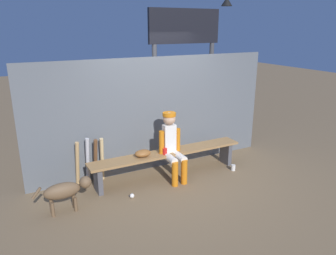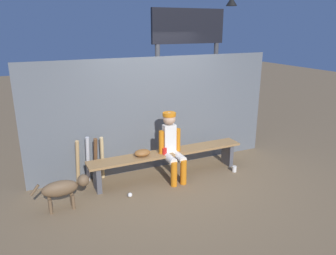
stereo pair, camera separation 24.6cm
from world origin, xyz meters
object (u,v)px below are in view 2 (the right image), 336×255
(bat_wood_dark, at_px, (96,160))
(bat_aluminum_silver, at_px, (88,160))
(player_seated, at_px, (172,144))
(bat_wood_natural, at_px, (102,158))
(cup_on_ground, at_px, (234,169))
(cup_on_bench, at_px, (165,151))
(dog, at_px, (64,188))
(dugout_bench, at_px, (168,157))
(scoreboard, at_px, (191,47))
(bat_wood_tan, at_px, (78,162))
(baseball_glove, at_px, (142,153))
(baseball, at_px, (130,195))

(bat_wood_dark, relative_size, bat_aluminum_silver, 0.98)
(player_seated, relative_size, bat_aluminum_silver, 1.42)
(bat_wood_dark, bearing_deg, bat_wood_natural, 16.45)
(player_seated, bearing_deg, cup_on_ground, -11.22)
(player_seated, height_order, cup_on_bench, player_seated)
(dog, bearing_deg, cup_on_ground, 0.01)
(dugout_bench, bearing_deg, scoreboard, 49.03)
(bat_aluminum_silver, xyz_separation_m, dog, (-0.50, -0.72, -0.08))
(cup_on_bench, relative_size, scoreboard, 0.03)
(player_seated, xyz_separation_m, bat_wood_natural, (-1.11, 0.49, -0.25))
(cup_on_bench, bearing_deg, bat_wood_tan, 161.57)
(player_seated, distance_m, scoreboard, 2.39)
(cup_on_ground, xyz_separation_m, dog, (-3.04, -0.00, 0.28))
(player_seated, distance_m, cup_on_bench, 0.18)
(bat_wood_natural, height_order, bat_aluminum_silver, bat_aluminum_silver)
(bat_wood_natural, bearing_deg, scoreboard, 23.02)
(baseball_glove, distance_m, dog, 1.41)
(player_seated, relative_size, baseball_glove, 4.26)
(bat_wood_tan, height_order, cup_on_ground, bat_wood_tan)
(bat_wood_dark, distance_m, scoreboard, 3.12)
(bat_wood_natural, distance_m, cup_on_ground, 2.43)
(scoreboard, bearing_deg, player_seated, -128.09)
(bat_wood_natural, bearing_deg, cup_on_bench, -24.47)
(dog, bearing_deg, player_seated, 7.18)
(cup_on_bench, xyz_separation_m, dog, (-1.74, -0.27, -0.19))
(baseball_glove, relative_size, cup_on_ground, 2.55)
(bat_aluminum_silver, bearing_deg, bat_wood_natural, 1.07)
(bat_wood_natural, bearing_deg, dog, -136.13)
(dugout_bench, height_order, baseball_glove, baseball_glove)
(scoreboard, bearing_deg, baseball_glove, -140.96)
(baseball_glove, bearing_deg, baseball, -131.56)
(bat_aluminum_silver, height_order, baseball, bat_aluminum_silver)
(dugout_bench, xyz_separation_m, player_seated, (0.02, -0.11, 0.27))
(baseball_glove, height_order, dog, baseball_glove)
(baseball, relative_size, dog, 0.09)
(dugout_bench, xyz_separation_m, bat_aluminum_silver, (-1.34, 0.37, 0.04))
(bat_wood_dark, bearing_deg, baseball_glove, -24.76)
(player_seated, relative_size, scoreboard, 0.37)
(bat_aluminum_silver, relative_size, baseball, 11.35)
(baseball_glove, xyz_separation_m, cup_on_bench, (0.38, -0.08, -0.00))
(player_seated, distance_m, cup_on_ground, 1.34)
(baseball, height_order, cup_on_ground, cup_on_ground)
(bat_wood_natural, xyz_separation_m, bat_wood_tan, (-0.42, 0.02, -0.00))
(baseball_glove, bearing_deg, dugout_bench, 0.00)
(bat_wood_tan, distance_m, cup_on_ground, 2.83)
(dugout_bench, distance_m, cup_on_bench, 0.20)
(player_seated, xyz_separation_m, bat_wood_dark, (-1.24, 0.45, -0.24))
(bat_wood_natural, height_order, bat_wood_tan, bat_wood_natural)
(player_seated, relative_size, baseball, 16.10)
(dugout_bench, bearing_deg, bat_aluminum_silver, 164.57)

